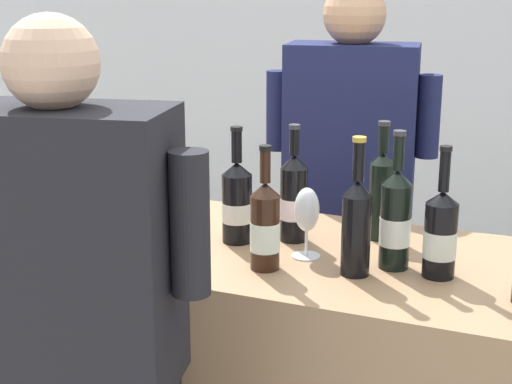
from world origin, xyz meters
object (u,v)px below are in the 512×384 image
(wine_bottle_2, at_px, (381,193))
(wine_glass, at_px, (307,213))
(wine_bottle_7, at_px, (55,179))
(wine_bottle_9, at_px, (265,226))
(wine_bottle_10, at_px, (236,202))
(wine_bottle_8, at_px, (440,234))
(wine_bottle_6, at_px, (395,219))
(wine_bottle_0, at_px, (294,198))
(person_server, at_px, (347,232))
(wine_bottle_1, at_px, (123,186))
(wine_bottle_5, at_px, (356,223))
(wine_bottle_4, at_px, (33,186))

(wine_bottle_2, bearing_deg, wine_glass, -122.03)
(wine_bottle_7, bearing_deg, wine_bottle_2, 9.47)
(wine_bottle_9, relative_size, wine_glass, 1.68)
(wine_bottle_10, bearing_deg, wine_bottle_8, -4.24)
(wine_bottle_2, xyz_separation_m, wine_bottle_10, (-0.36, -0.19, -0.02))
(wine_bottle_2, distance_m, wine_bottle_10, 0.41)
(wine_bottle_6, bearing_deg, wine_bottle_10, 176.87)
(wine_bottle_0, xyz_separation_m, person_server, (-0.02, 0.64, -0.30))
(wine_bottle_1, bearing_deg, wine_bottle_0, 6.72)
(wine_bottle_5, height_order, wine_glass, wine_bottle_5)
(wine_bottle_4, distance_m, wine_bottle_8, 1.18)
(wine_bottle_0, height_order, wine_bottle_7, wine_bottle_0)
(wine_bottle_10, bearing_deg, wine_bottle_4, -171.30)
(wine_bottle_10, bearing_deg, wine_bottle_9, -46.41)
(wine_bottle_1, distance_m, wine_glass, 0.60)
(wine_bottle_4, xyz_separation_m, wine_bottle_9, (0.77, -0.06, -0.01))
(wine_bottle_0, distance_m, wine_bottle_1, 0.52)
(wine_bottle_5, relative_size, wine_bottle_7, 1.10)
(wine_bottle_2, height_order, wine_glass, wine_bottle_2)
(wine_glass, bearing_deg, wine_bottle_2, 57.97)
(wine_bottle_10, bearing_deg, wine_glass, -10.01)
(wine_bottle_2, height_order, wine_bottle_5, wine_bottle_5)
(wine_bottle_2, relative_size, wine_bottle_6, 0.95)
(wine_bottle_2, distance_m, wine_bottle_6, 0.23)
(wine_bottle_6, xyz_separation_m, wine_bottle_7, (-1.08, 0.05, -0.01))
(wine_glass, bearing_deg, wine_bottle_4, -176.20)
(wine_bottle_10, height_order, person_server, person_server)
(wine_bottle_0, xyz_separation_m, wine_bottle_5, (0.23, -0.19, 0.01))
(wine_bottle_0, height_order, wine_bottle_4, wine_bottle_0)
(wine_bottle_9, distance_m, person_server, 0.92)
(wine_bottle_4, bearing_deg, wine_bottle_2, 16.06)
(wine_bottle_1, distance_m, wine_bottle_9, 0.56)
(wine_bottle_8, distance_m, wine_bottle_10, 0.57)
(wine_bottle_4, relative_size, wine_bottle_6, 0.90)
(wine_bottle_6, relative_size, wine_bottle_10, 1.08)
(wine_bottle_5, relative_size, person_server, 0.20)
(wine_bottle_6, bearing_deg, person_server, 114.26)
(wine_glass, bearing_deg, wine_bottle_6, 3.51)
(wine_bottle_4, distance_m, wine_glass, 0.84)
(wine_bottle_6, distance_m, wine_bottle_10, 0.45)
(wine_bottle_0, distance_m, person_server, 0.70)
(wine_bottle_8, bearing_deg, wine_bottle_2, 131.90)
(wine_bottle_0, height_order, wine_bottle_1, wine_bottle_1)
(wine_bottle_5, bearing_deg, wine_bottle_0, 141.22)
(wine_bottle_1, distance_m, person_server, 0.90)
(wine_bottle_4, relative_size, wine_bottle_5, 0.91)
(wine_bottle_1, relative_size, wine_bottle_10, 1.04)
(wine_bottle_0, relative_size, wine_bottle_9, 1.04)
(wine_glass, bearing_deg, wine_bottle_8, -0.53)
(wine_bottle_4, xyz_separation_m, person_server, (0.73, 0.81, -0.29))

